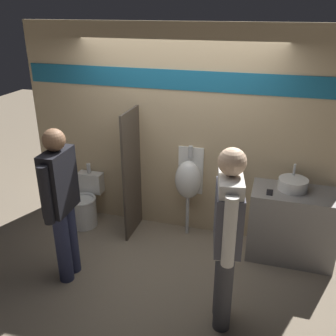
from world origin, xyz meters
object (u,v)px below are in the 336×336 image
sink_basin (293,184)px  person_with_lanyard (61,200)px  urinal_near_counter (188,179)px  person_in_vest (227,229)px  toilet (85,205)px  cell_phone (270,192)px

sink_basin → person_with_lanyard: (-2.35, -1.15, 0.02)m
urinal_near_counter → sink_basin: bearing=-3.9°
person_with_lanyard → person_in_vest: bearing=-97.7°
sink_basin → toilet: bearing=-178.2°
toilet → person_in_vest: (2.13, -1.25, 0.76)m
urinal_near_counter → toilet: 1.54m
person_in_vest → person_with_lanyard: 1.79m
sink_basin → person_in_vest: (-0.58, -1.33, 0.10)m
urinal_near_counter → person_in_vest: 1.60m
sink_basin → cell_phone: size_ratio=2.42×
person_with_lanyard → sink_basin: bearing=-65.8°
sink_basin → person_in_vest: 1.45m
person_in_vest → person_with_lanyard: (-1.78, 0.18, -0.08)m
toilet → person_in_vest: 2.59m
urinal_near_counter → toilet: urinal_near_counter is taller
sink_basin → person_in_vest: size_ratio=0.19×
sink_basin → toilet: size_ratio=0.40×
sink_basin → urinal_near_counter: (-1.27, 0.09, -0.15)m
cell_phone → urinal_near_counter: bearing=166.2°
person_in_vest → person_with_lanyard: person_in_vest is taller
cell_phone → person_in_vest: 1.22m
toilet → person_in_vest: person_in_vest is taller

